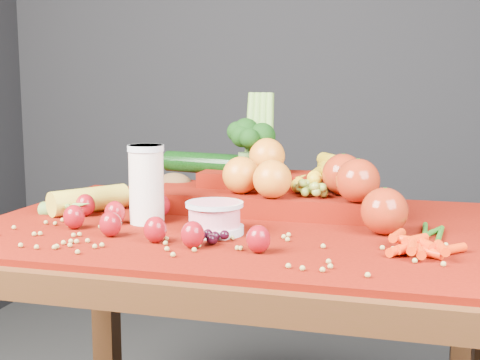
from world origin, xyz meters
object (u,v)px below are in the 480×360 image
(table, at_px, (237,273))
(yogurt_bowl, at_px, (214,217))
(milk_glass, at_px, (146,181))
(produce_mound, at_px, (279,184))

(table, height_order, yogurt_bowl, yogurt_bowl)
(milk_glass, distance_m, yogurt_bowl, 0.18)
(table, distance_m, yogurt_bowl, 0.17)
(table, distance_m, produce_mound, 0.23)
(table, bearing_deg, produce_mound, 69.04)
(milk_glass, xyz_separation_m, yogurt_bowl, (0.16, -0.05, -0.05))
(table, relative_size, produce_mound, 1.81)
(milk_glass, bearing_deg, produce_mound, 39.31)
(table, xyz_separation_m, milk_glass, (-0.18, -0.05, 0.19))
(milk_glass, relative_size, yogurt_bowl, 1.43)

